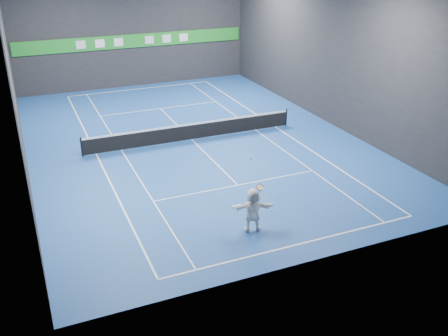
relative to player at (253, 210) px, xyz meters
name	(u,v)px	position (x,y,z in m)	size (l,w,h in m)	color
ground	(192,140)	(1.12, 10.25, -0.91)	(26.00, 26.00, 0.00)	#1A4592
wall_back	(133,27)	(1.12, 23.25, 3.59)	(18.00, 0.10, 9.00)	#232326
wall_front	(324,144)	(1.12, -2.75, 3.59)	(18.00, 0.10, 9.00)	#232326
wall_left	(12,79)	(-7.88, 10.25, 3.59)	(0.10, 26.00, 9.00)	#232326
wall_right	(330,49)	(10.12, 10.25, 3.59)	(0.10, 26.00, 9.00)	#232326
baseline_near	(298,244)	(1.12, -1.64, -0.90)	(10.98, 0.08, 0.01)	white
baseline_far	(140,89)	(1.12, 22.14, -0.90)	(10.98, 0.08, 0.01)	white
sideline_doubles_left	(96,154)	(-4.37, 10.25, -0.90)	(0.08, 23.78, 0.01)	white
sideline_doubles_right	(276,127)	(6.61, 10.25, -0.90)	(0.08, 23.78, 0.01)	white
sideline_singles_left	(122,150)	(-2.99, 10.25, -0.90)	(0.06, 23.78, 0.01)	white
sideline_singles_right	(256,130)	(5.23, 10.25, -0.90)	(0.06, 23.78, 0.01)	white
service_line_near	(238,185)	(1.12, 3.85, -0.90)	(8.23, 0.06, 0.01)	white
service_line_far	(161,109)	(1.12, 16.65, -0.90)	(8.23, 0.06, 0.01)	white
center_service_line	(192,140)	(1.12, 10.25, -0.90)	(0.06, 12.80, 0.01)	white
player	(253,210)	(0.00, 0.00, 0.00)	(1.68, 0.54, 1.81)	white
tennis_ball	(251,159)	(-0.16, -0.03, 2.20)	(0.06, 0.06, 0.06)	#AFDC24
tennis_net	(192,131)	(1.12, 10.25, -0.37)	(12.50, 0.10, 1.07)	black
sponsor_banner	(134,41)	(1.12, 23.19, 2.59)	(17.64, 0.11, 1.00)	#1F9029
tennis_racket	(260,189)	(0.31, 0.05, 0.85)	(0.43, 0.37, 0.74)	#AC1215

